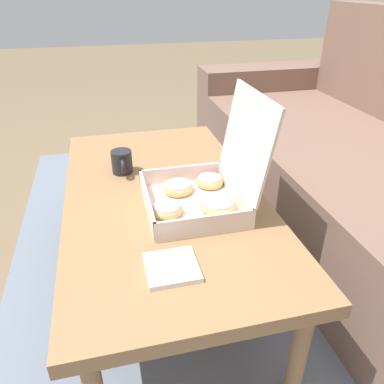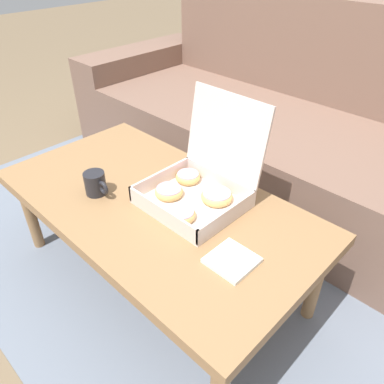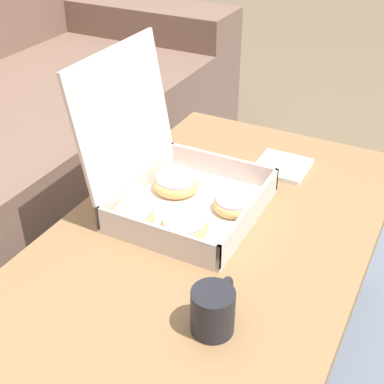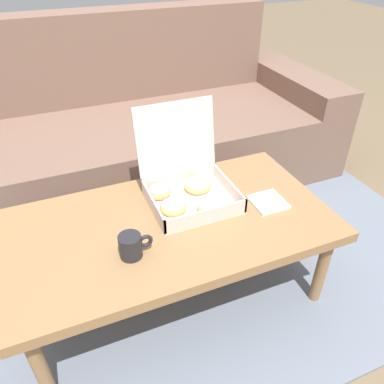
{
  "view_description": "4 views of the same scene",
  "coord_description": "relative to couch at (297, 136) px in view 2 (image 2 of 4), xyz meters",
  "views": [
    {
      "loc": [
        1.04,
        -0.24,
        0.98
      ],
      "look_at": [
        0.11,
        -0.01,
        0.43
      ],
      "focal_mm": 35.0,
      "sensor_mm": 36.0,
      "label": 1
    },
    {
      "loc": [
        0.8,
        -0.73,
        1.14
      ],
      "look_at": [
        0.11,
        -0.01,
        0.43
      ],
      "focal_mm": 35.0,
      "sensor_mm": 36.0,
      "label": 2
    },
    {
      "loc": [
        -0.74,
        -0.45,
        1.05
      ],
      "look_at": [
        0.11,
        -0.01,
        0.43
      ],
      "focal_mm": 50.0,
      "sensor_mm": 36.0,
      "label": 3
    },
    {
      "loc": [
        -0.33,
        -1.06,
        1.24
      ],
      "look_at": [
        0.11,
        -0.01,
        0.43
      ],
      "focal_mm": 35.0,
      "sensor_mm": 36.0,
      "label": 4
    }
  ],
  "objects": [
    {
      "name": "ground_plane",
      "position": [
        0.0,
        -0.85,
        -0.29
      ],
      "size": [
        12.0,
        12.0,
        0.0
      ],
      "primitive_type": "plane",
      "color": "#756047"
    },
    {
      "name": "area_rug",
      "position": [
        0.0,
        -0.55,
        -0.28
      ],
      "size": [
        2.6,
        1.92,
        0.01
      ],
      "primitive_type": "cube",
      "color": "slate",
      "rests_on": "ground_plane"
    },
    {
      "name": "couch",
      "position": [
        0.0,
        0.0,
        0.0
      ],
      "size": [
        2.48,
        0.88,
        0.88
      ],
      "color": "#7A5B4C",
      "rests_on": "ground_plane"
    },
    {
      "name": "coffee_table",
      "position": [
        0.0,
        -0.93,
        0.06
      ],
      "size": [
        1.14,
        0.61,
        0.38
      ],
      "color": "#997047",
      "rests_on": "ground_plane"
    },
    {
      "name": "pastry_box",
      "position": [
        0.1,
        -0.82,
        0.15
      ],
      "size": [
        0.31,
        0.33,
        0.34
      ],
      "color": "silver",
      "rests_on": "coffee_table"
    },
    {
      "name": "coffee_mug",
      "position": [
        -0.17,
        -1.05,
        0.14
      ],
      "size": [
        0.11,
        0.07,
        0.08
      ],
      "color": "#232328",
      "rests_on": "coffee_table"
    },
    {
      "name": "napkin_stack",
      "position": [
        0.37,
        -0.98,
        0.1
      ],
      "size": [
        0.12,
        0.12,
        0.01
      ],
      "color": "white",
      "rests_on": "coffee_table"
    }
  ]
}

